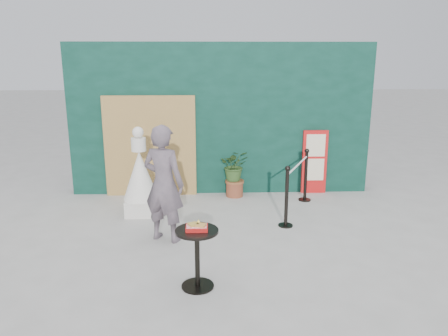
{
  "coord_description": "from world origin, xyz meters",
  "views": [
    {
      "loc": [
        -0.24,
        -5.56,
        2.77
      ],
      "look_at": [
        0.0,
        1.2,
        1.0
      ],
      "focal_mm": 35.0,
      "sensor_mm": 36.0,
      "label": 1
    }
  ],
  "objects": [
    {
      "name": "menu_board",
      "position": [
        1.9,
        2.95,
        0.65
      ],
      "size": [
        0.5,
        0.07,
        1.3
      ],
      "color": "red",
      "rests_on": "ground"
    },
    {
      "name": "statue",
      "position": [
        -1.45,
        1.83,
        0.64
      ],
      "size": [
        0.61,
        0.61,
        1.57
      ],
      "color": "silver",
      "rests_on": "ground"
    },
    {
      "name": "bamboo_fence",
      "position": [
        -1.4,
        2.94,
        1.0
      ],
      "size": [
        1.8,
        0.08,
        2.0
      ],
      "primitive_type": "cube",
      "color": "tan",
      "rests_on": "ground"
    },
    {
      "name": "cafe_table",
      "position": [
        -0.39,
        -0.74,
        0.5
      ],
      "size": [
        0.52,
        0.52,
        0.75
      ],
      "color": "black",
      "rests_on": "ground"
    },
    {
      "name": "woman",
      "position": [
        -0.92,
        0.7,
        0.9
      ],
      "size": [
        0.77,
        0.66,
        1.79
      ],
      "primitive_type": "imported",
      "rotation": [
        0.0,
        0.0,
        2.71
      ],
      "color": "slate",
      "rests_on": "ground"
    },
    {
      "name": "back_wall",
      "position": [
        0.0,
        3.15,
        1.5
      ],
      "size": [
        6.0,
        0.3,
        3.0
      ],
      "primitive_type": "cube",
      "color": "#0A2E24",
      "rests_on": "ground"
    },
    {
      "name": "planter",
      "position": [
        0.27,
        2.78,
        0.55
      ],
      "size": [
        0.56,
        0.48,
        0.95
      ],
      "color": "brown",
      "rests_on": "ground"
    },
    {
      "name": "ground",
      "position": [
        0.0,
        0.0,
        0.0
      ],
      "size": [
        60.0,
        60.0,
        0.0
      ],
      "primitive_type": "plane",
      "color": "#ADAAA5",
      "rests_on": "ground"
    },
    {
      "name": "food_basket",
      "position": [
        -0.39,
        -0.73,
        0.79
      ],
      "size": [
        0.26,
        0.19,
        0.11
      ],
      "color": "red",
      "rests_on": "cafe_table"
    },
    {
      "name": "stanchion_barrier",
      "position": [
        1.32,
        1.83,
        0.49
      ],
      "size": [
        0.84,
        1.54,
        1.03
      ],
      "color": "black",
      "rests_on": "ground"
    }
  ]
}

